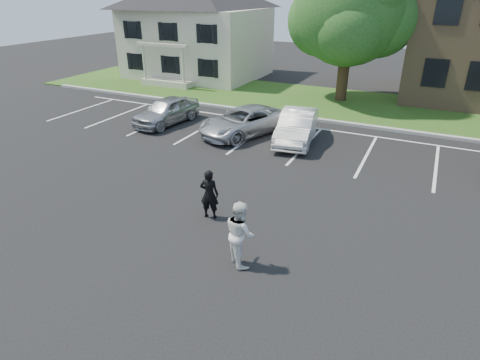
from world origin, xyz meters
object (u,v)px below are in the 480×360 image
at_px(man_black_suit, 209,194).
at_px(car_white_sedan, 297,126).
at_px(man_white_shirt, 240,233).
at_px(tree, 352,12).
at_px(house, 197,27).
at_px(car_silver_minivan, 244,121).
at_px(car_silver_west, 167,111).

bearing_deg(man_black_suit, car_white_sedan, -103.84).
bearing_deg(man_black_suit, man_white_shirt, 125.94).
bearing_deg(man_white_shirt, man_black_suit, -0.29).
xyz_separation_m(tree, man_black_suit, (-0.44, -16.58, -4.53)).
relative_size(house, man_black_suit, 6.26).
bearing_deg(car_white_sedan, car_silver_minivan, 175.18).
bearing_deg(tree, man_white_shirt, -85.46).
bearing_deg(tree, car_white_sedan, -91.55).
height_order(tree, car_silver_minivan, tree).
bearing_deg(man_white_shirt, car_white_sedan, -38.72).
distance_m(man_white_shirt, car_silver_west, 12.78).
bearing_deg(man_black_suit, car_silver_west, -59.68).
xyz_separation_m(tree, car_silver_minivan, (-2.89, -8.83, -4.67)).
relative_size(man_white_shirt, car_silver_west, 0.44).
bearing_deg(man_white_shirt, tree, -44.06).
relative_size(tree, car_silver_minivan, 1.81).
distance_m(man_black_suit, man_white_shirt, 2.53).
bearing_deg(man_black_suit, house, -70.38).
xyz_separation_m(car_silver_minivan, car_white_sedan, (2.66, 0.23, 0.06)).
height_order(house, car_silver_west, house).
bearing_deg(house, car_silver_minivan, -50.39).
xyz_separation_m(man_white_shirt, car_white_sedan, (-1.68, 9.66, -0.18)).
bearing_deg(car_silver_minivan, man_white_shirt, -42.13).
height_order(tree, man_black_suit, tree).
xyz_separation_m(tree, man_white_shirt, (1.45, -18.26, -4.44)).
relative_size(tree, man_white_shirt, 4.84).
bearing_deg(house, car_white_sedan, -42.96).
bearing_deg(car_silver_west, tree, 57.62).
xyz_separation_m(house, car_silver_west, (5.23, -11.97, -3.12)).
relative_size(tree, man_black_suit, 5.35).
height_order(house, car_silver_minivan, house).
relative_size(man_white_shirt, car_silver_minivan, 0.37).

